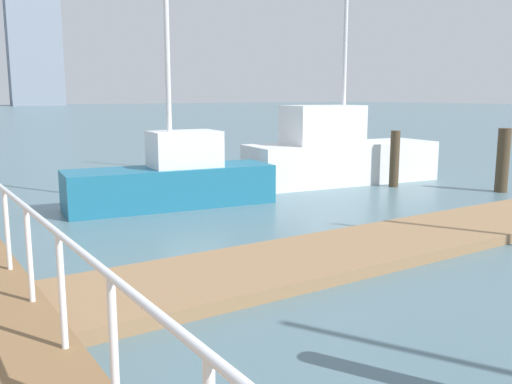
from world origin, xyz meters
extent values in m
plane|color=slate|center=(0.00, 20.00, 0.00)|extent=(300.00, 300.00, 0.00)
cube|color=#93704C|center=(2.36, 11.89, 0.09)|extent=(11.72, 2.00, 0.18)
cylinder|color=white|center=(-3.15, 8.77, 0.93)|extent=(0.06, 0.06, 1.05)
cylinder|color=white|center=(-3.15, 10.13, 0.93)|extent=(0.06, 0.06, 1.05)
cylinder|color=white|center=(-3.15, 11.49, 0.93)|extent=(0.06, 0.06, 1.05)
cylinder|color=white|center=(-3.15, 12.85, 0.93)|extent=(0.06, 0.06, 1.05)
cylinder|color=white|center=(-3.15, 8.77, 1.45)|extent=(0.06, 27.15, 0.06)
cylinder|color=#473826|center=(7.79, 16.46, 0.81)|extent=(0.27, 0.27, 1.62)
cylinder|color=#473826|center=(9.59, 14.23, 0.87)|extent=(0.34, 0.34, 1.74)
cube|color=#1E6B8C|center=(1.18, 17.36, 0.47)|extent=(5.05, 2.03, 0.93)
cube|color=white|center=(1.53, 17.32, 1.36)|extent=(1.73, 1.34, 0.85)
cylinder|color=silver|center=(1.18, 17.36, 3.63)|extent=(0.12, 0.12, 5.39)
cube|color=white|center=(7.08, 17.91, 0.60)|extent=(6.16, 2.51, 1.20)
cube|color=white|center=(6.36, 18.00, 1.76)|extent=(2.34, 1.69, 1.13)
cube|color=gray|center=(26.69, 151.13, 22.03)|extent=(12.67, 6.95, 44.07)
camera|label=1|loc=(-4.27, 5.31, 2.63)|focal=39.04mm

